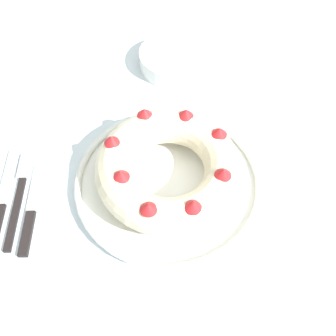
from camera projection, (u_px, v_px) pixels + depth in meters
The scene contains 8 objects.
ground_plane at pixel (174, 305), 1.34m from camera, with size 8.00×8.00×0.00m, color brown.
dining_table at pixel (179, 211), 0.79m from camera, with size 1.16×1.26×0.76m.
serving_dish at pixel (168, 181), 0.71m from camera, with size 0.34×0.34×0.02m.
bundt_cake at pixel (168, 168), 0.67m from camera, with size 0.25×0.25×0.08m.
fork at pixel (20, 192), 0.71m from camera, with size 0.02×0.20×0.01m.
serving_knife at pixel (1, 207), 0.69m from camera, with size 0.02×0.22×0.01m.
cake_knife at pixel (31, 213), 0.68m from camera, with size 0.02×0.18×0.01m.
side_bowl at pixel (172, 59), 0.89m from camera, with size 0.16×0.16×0.04m, color white.
Camera 1 is at (-0.03, -0.38, 1.37)m, focal length 42.00 mm.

